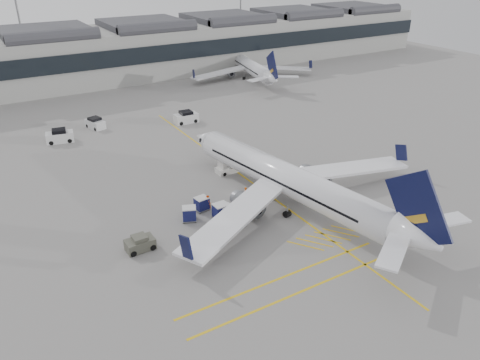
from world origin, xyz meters
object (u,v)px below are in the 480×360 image
belt_loader (231,167)px  pushback_tug (140,244)px  airliner_main (292,182)px  ramp_agent_b (208,203)px  ramp_agent_a (246,194)px  baggage_cart_a (221,211)px

belt_loader → pushback_tug: size_ratio=1.83×
pushback_tug → airliner_main: bearing=-2.0°
belt_loader → pushback_tug: belt_loader is taller
ramp_agent_b → airliner_main: bearing=132.2°
airliner_main → belt_loader: airliner_main is taller
ramp_agent_b → ramp_agent_a: bearing=152.4°
pushback_tug → ramp_agent_a: bearing=12.0°
ramp_agent_a → belt_loader: bearing=10.3°
airliner_main → ramp_agent_b: bearing=147.5°
ramp_agent_b → pushback_tug: (-9.58, -3.70, -0.21)m
airliner_main → belt_loader: (-1.58, 11.73, -2.38)m
ramp_agent_a → pushback_tug: bearing=130.6°
ramp_agent_b → pushback_tug: 10.27m
belt_loader → baggage_cart_a: bearing=-127.5°
ramp_agent_b → pushback_tug: bearing=-3.2°
ramp_agent_a → ramp_agent_b: bearing=114.2°
baggage_cart_a → pushback_tug: size_ratio=0.63×
airliner_main → ramp_agent_b: airliner_main is taller
airliner_main → ramp_agent_a: size_ratio=22.22×
ramp_agent_a → pushback_tug: size_ratio=0.60×
airliner_main → baggage_cart_a: airliner_main is taller
ramp_agent_b → pushback_tug: ramp_agent_b is taller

